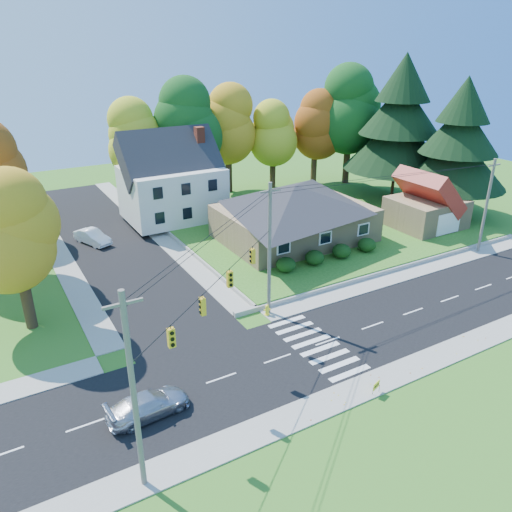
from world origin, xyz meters
The scene contains 24 objects.
ground centered at (0.00, 0.00, 0.00)m, with size 120.00×120.00×0.00m, color #3D7923.
road_main centered at (0.00, 0.00, 0.01)m, with size 90.00×8.00×0.02m, color black.
road_cross centered at (-8.00, 26.00, 0.01)m, with size 8.00×44.00×0.02m, color black.
sidewalk_north centered at (0.00, 5.00, 0.04)m, with size 90.00×2.00×0.08m, color #9C9A90.
sidewalk_south centered at (0.00, -5.00, 0.04)m, with size 90.00×2.00×0.08m, color #9C9A90.
lawn centered at (13.00, 21.00, 0.25)m, with size 30.00×30.00×0.50m, color #3D7923.
ranch_house centered at (8.00, 16.00, 3.27)m, with size 14.60×10.60×5.40m.
colonial_house centered at (0.04, 28.00, 4.58)m, with size 10.40×8.40×9.60m.
garage centered at (22.00, 11.99, 2.84)m, with size 7.30×6.30×4.60m.
hedge_row centered at (7.50, 9.80, 1.14)m, with size 10.70×1.70×1.27m.
traffic_infrastructure centered at (-0.15, 1.35, 5.15)m, with size 38.10×10.66×10.00m.
tree_lot_0 centered at (-2.00, 34.00, 8.31)m, with size 6.72×6.72×12.51m.
tree_lot_1 centered at (4.00, 33.00, 9.61)m, with size 7.84×7.84×14.60m.
tree_lot_2 centered at (10.00, 34.00, 8.96)m, with size 7.28×7.28×13.56m.
tree_lot_3 centered at (16.00, 33.00, 7.65)m, with size 6.16×6.16×11.47m.
tree_lot_4 centered at (22.00, 32.00, 8.31)m, with size 6.72×6.72×12.51m.
tree_lot_5 centered at (26.00, 30.00, 10.27)m, with size 8.40×8.40×15.64m.
conifer_east_a centered at (27.00, 22.00, 9.39)m, with size 12.80×12.80×16.96m.
conifer_east_b centered at (28.00, 14.00, 8.28)m, with size 11.20×11.20×14.84m.
tree_west_0 centered at (-17.00, 12.00, 7.15)m, with size 6.16×6.16×11.47m.
silver_sedan centered at (-12.79, -0.89, 0.68)m, with size 1.84×4.54×1.32m, color silver.
white_car centered at (-9.49, 25.71, 0.73)m, with size 1.50×4.31×1.42m, color white.
fire_hydrant centered at (-1.77, 4.98, 0.43)m, with size 0.52×0.40×0.90m.
yard_sign centered at (-0.97, -5.74, 0.59)m, with size 0.64×0.24×0.83m.
Camera 1 is at (-18.46, -22.30, 18.71)m, focal length 35.00 mm.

